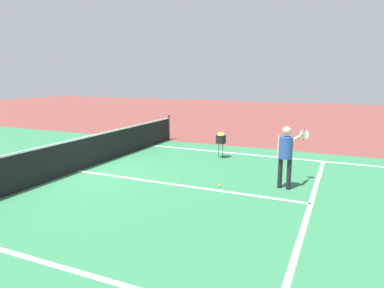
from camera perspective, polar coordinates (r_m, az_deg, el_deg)
ground_plane at (r=10.54m, az=-18.22°, el=-4.27°), size 60.00×60.00×0.00m
court_surface_inbounds at (r=10.54m, az=-18.22°, el=-4.27°), size 10.62×24.40×0.00m
line_sideline_right at (r=11.92m, az=18.71°, el=-2.53°), size 0.10×11.89×0.01m
line_service_near at (r=7.95m, az=19.03°, el=-9.29°), size 8.22×0.10×0.01m
line_center_service at (r=8.77m, az=-2.39°, el=-6.76°), size 0.10×6.40×0.01m
net at (r=10.42m, az=-18.38°, el=-1.66°), size 11.26×0.09×1.07m
player_near at (r=8.58m, az=15.32°, el=-1.05°), size 1.12×0.65×1.53m
ball_hopper at (r=11.53m, az=4.80°, el=0.99°), size 0.34×0.34×0.87m
tennis_ball_mid_court at (r=8.62m, az=4.53°, el=-6.90°), size 0.07×0.07×0.07m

